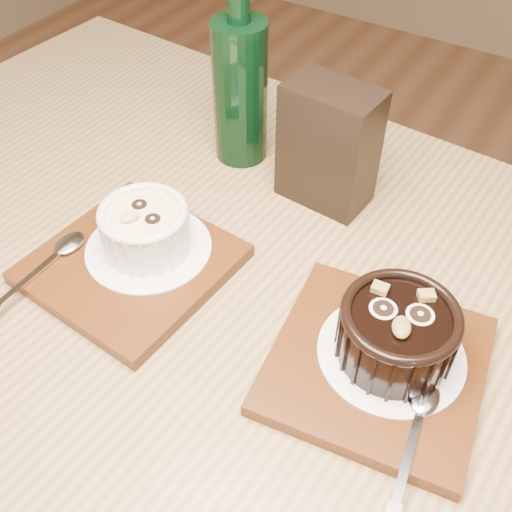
% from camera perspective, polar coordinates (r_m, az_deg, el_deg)
% --- Properties ---
extents(table, '(1.25, 0.88, 0.75)m').
position_cam_1_polar(table, '(0.65, -1.98, -11.42)').
color(table, brown).
rests_on(table, ground).
extents(tray_left, '(0.19, 0.19, 0.01)m').
position_cam_1_polar(tray_left, '(0.63, -11.73, -0.76)').
color(tray_left, '#53270D').
rests_on(tray_left, table).
extents(doily_left, '(0.13, 0.13, 0.00)m').
position_cam_1_polar(doily_left, '(0.63, -10.18, 0.79)').
color(doily_left, white).
rests_on(doily_left, tray_left).
extents(ramekin_white, '(0.09, 0.09, 0.05)m').
position_cam_1_polar(ramekin_white, '(0.61, -10.53, 2.71)').
color(ramekin_white, white).
rests_on(ramekin_white, doily_left).
extents(spoon_left, '(0.03, 0.13, 0.01)m').
position_cam_1_polar(spoon_left, '(0.63, -19.51, -0.71)').
color(spoon_left, white).
rests_on(spoon_left, tray_left).
extents(tray_right, '(0.20, 0.20, 0.01)m').
position_cam_1_polar(tray_right, '(0.55, 11.38, -10.14)').
color(tray_right, '#53270D').
rests_on(tray_right, table).
extents(doily_right, '(0.13, 0.13, 0.00)m').
position_cam_1_polar(doily_right, '(0.55, 12.74, -9.01)').
color(doily_right, white).
rests_on(doily_right, tray_right).
extents(ramekin_dark, '(0.10, 0.10, 0.06)m').
position_cam_1_polar(ramekin_dark, '(0.52, 13.30, -6.95)').
color(ramekin_dark, black).
rests_on(ramekin_dark, doily_right).
extents(spoon_right, '(0.05, 0.14, 0.01)m').
position_cam_1_polar(spoon_right, '(0.51, 14.88, -15.90)').
color(spoon_right, white).
rests_on(spoon_right, tray_right).
extents(condiment_stand, '(0.10, 0.07, 0.14)m').
position_cam_1_polar(condiment_stand, '(0.67, 6.92, 10.36)').
color(condiment_stand, black).
rests_on(condiment_stand, table).
extents(green_bottle, '(0.06, 0.06, 0.24)m').
position_cam_1_polar(green_bottle, '(0.72, -1.52, 15.77)').
color(green_bottle, black).
rests_on(green_bottle, table).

